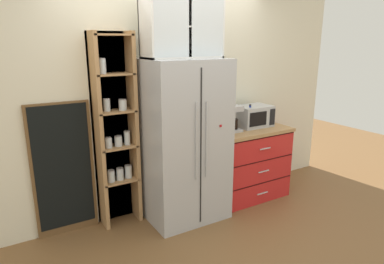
{
  "coord_description": "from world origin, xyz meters",
  "views": [
    {
      "loc": [
        -1.76,
        -3.08,
        1.93
      ],
      "look_at": [
        0.1,
        0.01,
        0.97
      ],
      "focal_mm": 31.88,
      "sensor_mm": 36.0,
      "label": 1
    }
  ],
  "objects_px": {
    "refrigerator": "(184,141)",
    "chalkboard_menu": "(63,170)",
    "coffee_maker": "(231,118)",
    "bottle_cobalt": "(250,118)",
    "mug_navy": "(270,120)",
    "microwave": "(253,116)"
  },
  "relations": [
    {
      "from": "microwave",
      "to": "mug_navy",
      "type": "bearing_deg",
      "value": 3.82
    },
    {
      "from": "mug_navy",
      "to": "refrigerator",
      "type": "bearing_deg",
      "value": -175.39
    },
    {
      "from": "coffee_maker",
      "to": "bottle_cobalt",
      "type": "distance_m",
      "value": 0.27
    },
    {
      "from": "coffee_maker",
      "to": "bottle_cobalt",
      "type": "relative_size",
      "value": 1.05
    },
    {
      "from": "refrigerator",
      "to": "bottle_cobalt",
      "type": "height_order",
      "value": "refrigerator"
    },
    {
      "from": "microwave",
      "to": "coffee_maker",
      "type": "distance_m",
      "value": 0.38
    },
    {
      "from": "microwave",
      "to": "coffee_maker",
      "type": "relative_size",
      "value": 1.42
    },
    {
      "from": "bottle_cobalt",
      "to": "chalkboard_menu",
      "type": "distance_m",
      "value": 2.2
    },
    {
      "from": "refrigerator",
      "to": "mug_navy",
      "type": "relative_size",
      "value": 15.17
    },
    {
      "from": "mug_navy",
      "to": "coffee_maker",
      "type": "bearing_deg",
      "value": -174.76
    },
    {
      "from": "bottle_cobalt",
      "to": "chalkboard_menu",
      "type": "xyz_separation_m",
      "value": [
        -2.16,
        0.28,
        -0.34
      ]
    },
    {
      "from": "refrigerator",
      "to": "microwave",
      "type": "xyz_separation_m",
      "value": [
        1.05,
        0.09,
        0.14
      ]
    },
    {
      "from": "coffee_maker",
      "to": "chalkboard_menu",
      "type": "relative_size",
      "value": 0.23
    },
    {
      "from": "refrigerator",
      "to": "mug_navy",
      "type": "distance_m",
      "value": 1.37
    },
    {
      "from": "coffee_maker",
      "to": "chalkboard_menu",
      "type": "distance_m",
      "value": 1.94
    },
    {
      "from": "coffee_maker",
      "to": "chalkboard_menu",
      "type": "xyz_separation_m",
      "value": [
        -1.89,
        0.27,
        -0.36
      ]
    },
    {
      "from": "microwave",
      "to": "mug_navy",
      "type": "height_order",
      "value": "microwave"
    },
    {
      "from": "refrigerator",
      "to": "chalkboard_menu",
      "type": "bearing_deg",
      "value": 165.54
    },
    {
      "from": "refrigerator",
      "to": "chalkboard_menu",
      "type": "relative_size",
      "value": 1.29
    },
    {
      "from": "mug_navy",
      "to": "chalkboard_menu",
      "type": "height_order",
      "value": "chalkboard_menu"
    },
    {
      "from": "microwave",
      "to": "bottle_cobalt",
      "type": "distance_m",
      "value": 0.12
    },
    {
      "from": "coffee_maker",
      "to": "mug_navy",
      "type": "relative_size",
      "value": 2.67
    }
  ]
}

